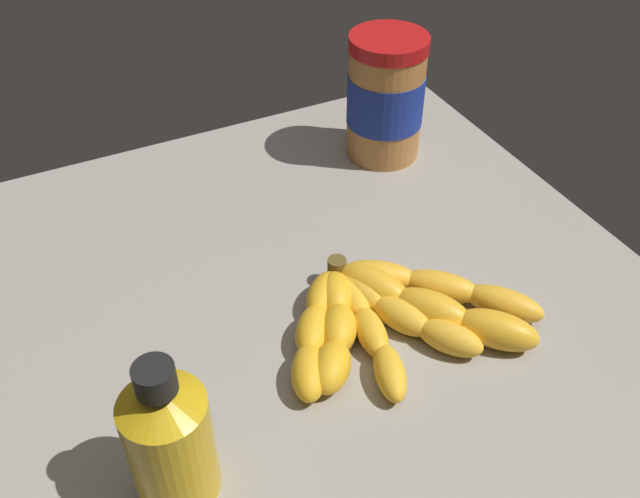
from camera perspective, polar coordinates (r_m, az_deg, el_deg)
ground_plane at (r=75.78cm, az=0.16°, el=-4.01°), size 70.28×68.10×3.09cm
banana_bunch at (r=70.02cm, az=5.62°, el=-5.29°), size 20.02×28.00×3.70cm
peanut_butter_jar at (r=91.41cm, az=5.32°, el=12.13°), size 9.82×9.82×16.32cm
honey_bottle at (r=56.12cm, az=-12.13°, el=-14.77°), size 6.73×6.73×14.68cm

